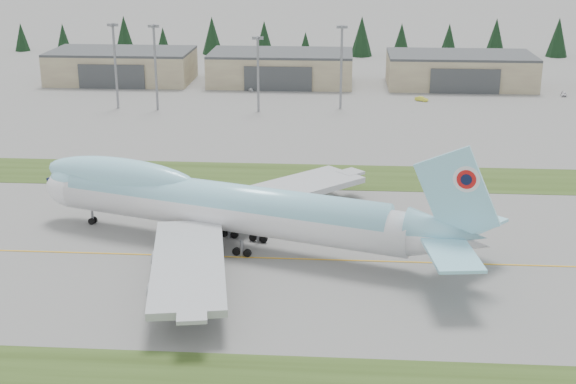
# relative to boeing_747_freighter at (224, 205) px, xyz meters

# --- Properties ---
(ground) EXTENTS (7000.00, 7000.00, 0.00)m
(ground) POSITION_rel_boeing_747_freighter_xyz_m (13.14, -5.21, -7.13)
(ground) COLOR slate
(ground) RESTS_ON ground
(grass_strip_far) EXTENTS (400.00, 18.00, 0.08)m
(grass_strip_far) POSITION_rel_boeing_747_freighter_xyz_m (13.14, 39.79, -7.13)
(grass_strip_far) COLOR #2F4217
(grass_strip_far) RESTS_ON ground
(taxiway_line_main) EXTENTS (400.00, 0.40, 0.02)m
(taxiway_line_main) POSITION_rel_boeing_747_freighter_xyz_m (13.14, -5.21, -7.13)
(taxiway_line_main) COLOR gold
(taxiway_line_main) RESTS_ON ground
(boeing_747_freighter) EXTENTS (81.64, 67.41, 21.61)m
(boeing_747_freighter) POSITION_rel_boeing_747_freighter_xyz_m (0.00, 0.00, 0.00)
(boeing_747_freighter) COLOR white
(boeing_747_freighter) RESTS_ON ground
(hangar_left) EXTENTS (48.00, 26.60, 10.80)m
(hangar_left) POSITION_rel_boeing_747_freighter_xyz_m (-56.86, 144.68, -1.74)
(hangar_left) COLOR gray
(hangar_left) RESTS_ON ground
(hangar_center) EXTENTS (48.00, 26.60, 10.80)m
(hangar_center) POSITION_rel_boeing_747_freighter_xyz_m (-1.86, 144.68, -1.74)
(hangar_center) COLOR gray
(hangar_center) RESTS_ON ground
(hangar_right) EXTENTS (48.00, 26.60, 10.80)m
(hangar_right) POSITION_rel_boeing_747_freighter_xyz_m (58.14, 144.68, -1.74)
(hangar_right) COLOR gray
(hangar_right) RESTS_ON ground
(floodlight_masts) EXTENTS (181.88, 9.18, 24.74)m
(floodlight_masts) POSITION_rel_boeing_747_freighter_xyz_m (-11.97, 104.02, 9.41)
(floodlight_masts) COLOR gray
(floodlight_masts) RESTS_ON ground
(service_vehicle_a) EXTENTS (2.12, 3.33, 1.05)m
(service_vehicle_a) POSITION_rel_boeing_747_freighter_xyz_m (-10.65, 130.49, -7.13)
(service_vehicle_a) COLOR silver
(service_vehicle_a) RESTS_ON ground
(service_vehicle_b) EXTENTS (4.29, 3.44, 1.37)m
(service_vehicle_b) POSITION_rel_boeing_747_freighter_xyz_m (43.48, 119.34, -7.13)
(service_vehicle_b) COLOR yellow
(service_vehicle_b) RESTS_ON ground
(service_vehicle_c) EXTENTS (2.53, 4.44, 1.21)m
(service_vehicle_c) POSITION_rel_boeing_747_freighter_xyz_m (89.11, 130.20, -7.13)
(service_vehicle_c) COLOR #B9B8BD
(service_vehicle_c) RESTS_ON ground
(conifer_belt) EXTENTS (271.39, 15.31, 16.17)m
(conifer_belt) POSITION_rel_boeing_747_freighter_xyz_m (21.80, 207.92, 0.00)
(conifer_belt) COLOR black
(conifer_belt) RESTS_ON ground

